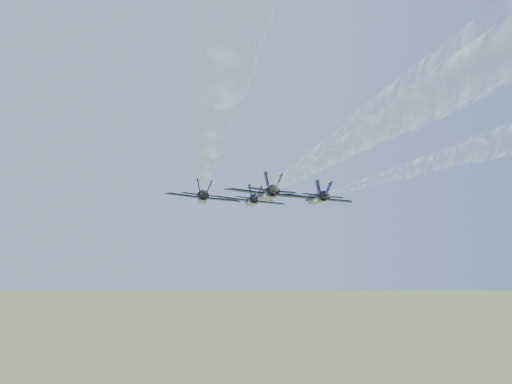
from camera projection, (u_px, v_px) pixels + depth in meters
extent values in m
cylinder|color=black|center=(251.00, 200.00, 119.07)|extent=(3.41, 12.55, 1.75)
cone|color=black|center=(248.00, 202.00, 126.46)|extent=(2.06, 2.65, 1.75)
ellipsoid|color=black|center=(250.00, 198.00, 122.27)|extent=(1.29, 2.36, 0.86)
cube|color=gray|center=(251.00, 204.00, 119.03)|extent=(2.93, 11.25, 0.57)
cube|color=black|center=(235.00, 199.00, 118.05)|extent=(5.87, 3.92, 0.74)
cube|color=#F7F20D|center=(234.00, 199.00, 119.64)|extent=(5.24, 1.26, 0.76)
cube|color=black|center=(269.00, 203.00, 118.59)|extent=(6.19, 5.06, 0.74)
cube|color=#F7F20D|center=(268.00, 202.00, 120.18)|extent=(4.89, 2.58, 0.76)
cube|color=black|center=(243.00, 198.00, 113.00)|extent=(2.73, 2.05, 0.39)
cube|color=black|center=(265.00, 200.00, 113.33)|extent=(2.86, 2.51, 0.39)
cube|color=black|center=(250.00, 191.00, 113.83)|extent=(0.92, 2.13, 2.42)
cube|color=black|center=(259.00, 192.00, 113.97)|extent=(1.40, 2.20, 2.29)
cylinder|color=black|center=(252.00, 199.00, 112.47)|extent=(1.27, 1.27, 1.13)
cylinder|color=black|center=(257.00, 200.00, 112.55)|extent=(1.27, 1.27, 1.13)
cylinder|color=black|center=(203.00, 197.00, 104.96)|extent=(3.41, 12.55, 1.75)
cone|color=black|center=(202.00, 199.00, 112.36)|extent=(2.06, 2.65, 1.75)
ellipsoid|color=black|center=(203.00, 195.00, 108.16)|extent=(1.29, 2.36, 0.86)
cube|color=gray|center=(202.00, 201.00, 104.93)|extent=(2.93, 11.25, 0.57)
cube|color=black|center=(183.00, 195.00, 103.94)|extent=(5.87, 3.92, 0.74)
cube|color=#F7F20D|center=(183.00, 195.00, 105.53)|extent=(5.24, 1.26, 0.76)
cube|color=black|center=(222.00, 200.00, 104.48)|extent=(6.19, 5.06, 0.74)
cube|color=#F7F20D|center=(222.00, 199.00, 106.07)|extent=(4.89, 2.58, 0.76)
cube|color=black|center=(190.00, 194.00, 98.90)|extent=(2.73, 2.05, 0.39)
cube|color=black|center=(216.00, 197.00, 99.23)|extent=(2.86, 2.51, 0.39)
cube|color=black|center=(199.00, 187.00, 99.73)|extent=(0.92, 2.13, 2.42)
cube|color=black|center=(209.00, 188.00, 99.86)|extent=(1.40, 2.20, 2.29)
cylinder|color=black|center=(200.00, 196.00, 98.37)|extent=(1.27, 1.27, 1.13)
cylinder|color=black|center=(206.00, 196.00, 98.44)|extent=(1.27, 1.27, 1.13)
cylinder|color=black|center=(316.00, 198.00, 108.07)|extent=(3.41, 12.55, 1.75)
cone|color=black|center=(309.00, 200.00, 115.46)|extent=(2.06, 2.65, 1.75)
ellipsoid|color=black|center=(313.00, 196.00, 111.27)|extent=(1.29, 2.36, 0.86)
cube|color=gray|center=(316.00, 202.00, 108.04)|extent=(2.93, 11.25, 0.57)
cube|color=black|center=(298.00, 196.00, 107.05)|extent=(5.87, 3.92, 0.74)
cube|color=#F7F20D|center=(297.00, 196.00, 108.64)|extent=(5.24, 1.26, 0.76)
cube|color=black|center=(336.00, 200.00, 107.59)|extent=(6.19, 5.06, 0.74)
cube|color=#F7F20D|center=(334.00, 200.00, 109.18)|extent=(4.89, 2.58, 0.76)
cube|color=black|center=(311.00, 195.00, 102.01)|extent=(2.73, 2.05, 0.39)
cube|color=black|center=(335.00, 198.00, 102.34)|extent=(2.86, 2.51, 0.39)
cube|color=black|center=(318.00, 188.00, 102.84)|extent=(0.92, 2.13, 2.42)
cube|color=black|center=(328.00, 189.00, 102.97)|extent=(1.40, 2.20, 2.29)
cylinder|color=black|center=(321.00, 196.00, 101.48)|extent=(1.27, 1.27, 1.13)
cylinder|color=black|center=(327.00, 197.00, 101.55)|extent=(1.27, 1.27, 1.13)
cylinder|color=black|center=(267.00, 193.00, 92.33)|extent=(3.41, 12.55, 1.75)
cone|color=black|center=(262.00, 196.00, 99.73)|extent=(2.06, 2.65, 1.75)
ellipsoid|color=black|center=(266.00, 191.00, 95.53)|extent=(1.29, 2.36, 0.86)
cube|color=gray|center=(267.00, 198.00, 92.30)|extent=(2.93, 11.25, 0.57)
cube|color=black|center=(246.00, 191.00, 91.31)|extent=(5.87, 3.92, 0.74)
cube|color=#F7F20D|center=(245.00, 191.00, 92.90)|extent=(5.24, 1.26, 0.76)
cube|color=black|center=(290.00, 196.00, 91.85)|extent=(6.19, 5.06, 0.74)
cube|color=#F7F20D|center=(288.00, 196.00, 93.44)|extent=(4.89, 2.58, 0.76)
cube|color=black|center=(258.00, 190.00, 86.27)|extent=(2.73, 2.05, 0.39)
cube|color=black|center=(287.00, 193.00, 86.60)|extent=(2.86, 2.51, 0.39)
cube|color=black|center=(267.00, 181.00, 87.10)|extent=(0.92, 2.13, 2.42)
cube|color=black|center=(278.00, 183.00, 87.23)|extent=(1.40, 2.20, 2.29)
cylinder|color=black|center=(270.00, 191.00, 85.74)|extent=(1.27, 1.27, 1.13)
cylinder|color=black|center=(276.00, 192.00, 85.81)|extent=(1.27, 1.27, 1.13)
cylinder|color=white|center=(260.00, 197.00, 103.06)|extent=(3.57, 19.62, 0.93)
cylinder|color=white|center=(273.00, 190.00, 84.61)|extent=(3.91, 19.66, 1.28)
cylinder|color=white|center=(294.00, 181.00, 66.15)|extent=(4.32, 19.72, 1.69)
cylinder|color=white|center=(331.00, 164.00, 47.69)|extent=(4.79, 19.78, 2.16)
cylinder|color=white|center=(416.00, 125.00, 29.24)|extent=(5.30, 19.85, 2.68)
cylinder|color=white|center=(204.00, 192.00, 88.96)|extent=(3.57, 19.62, 0.93)
cylinder|color=white|center=(205.00, 184.00, 70.50)|extent=(3.91, 19.66, 1.28)
cylinder|color=white|center=(207.00, 169.00, 52.04)|extent=(4.32, 19.72, 1.69)
cylinder|color=white|center=(213.00, 138.00, 33.59)|extent=(4.79, 19.78, 2.16)
cylinder|color=white|center=(231.00, 32.00, 15.13)|extent=(5.30, 19.85, 2.68)
cylinder|color=white|center=(337.00, 193.00, 92.07)|extent=(3.57, 19.62, 0.93)
cylinder|color=white|center=(372.00, 185.00, 73.61)|extent=(3.91, 19.66, 1.28)
cylinder|color=white|center=(430.00, 172.00, 55.15)|extent=(4.32, 19.72, 1.69)
cylinder|color=white|center=(282.00, 187.00, 76.33)|extent=(3.57, 19.62, 0.93)
cylinder|color=white|center=(309.00, 175.00, 57.87)|extent=(3.91, 19.66, 1.28)
cylinder|color=white|center=(361.00, 151.00, 39.41)|extent=(4.32, 19.72, 1.69)
cylinder|color=white|center=(504.00, 86.00, 20.96)|extent=(4.79, 19.78, 2.16)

